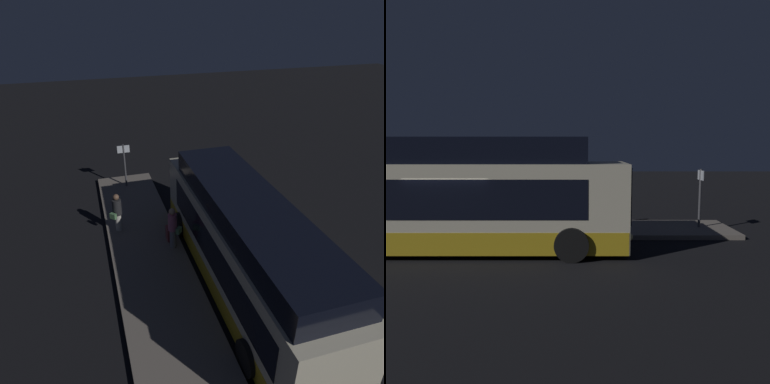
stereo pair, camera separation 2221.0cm
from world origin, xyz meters
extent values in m
plane|color=black|center=(0.00, 0.00, 0.00)|extent=(80.00, 80.00, 0.00)
cube|color=slate|center=(0.00, 3.05, 0.09)|extent=(20.00, 2.89, 0.18)
cube|color=beige|center=(-0.02, 0.20, 1.54)|extent=(10.87, 2.40, 2.71)
cube|color=gold|center=(-0.02, 0.20, 0.53)|extent=(10.81, 2.42, 0.70)
cube|color=black|center=(-0.29, 0.20, 1.86)|extent=(8.91, 2.43, 1.19)
cube|color=black|center=(5.43, 0.20, 1.93)|extent=(0.06, 2.12, 1.74)
sphere|color=#F9E58C|center=(5.45, 0.87, 0.63)|extent=(0.24, 0.24, 0.24)
sphere|color=#F9E58C|center=(5.45, -0.46, 0.63)|extent=(0.24, 0.24, 0.24)
cylinder|color=black|center=(3.68, 1.41, 0.52)|extent=(1.04, 0.30, 1.04)
cylinder|color=black|center=(3.68, -1.00, 0.52)|extent=(1.04, 0.30, 1.04)
cylinder|color=black|center=(-3.39, 1.41, 0.52)|extent=(1.04, 0.30, 1.04)
cylinder|color=black|center=(-3.39, -1.00, 0.52)|extent=(1.04, 0.30, 1.04)
cube|color=black|center=(-0.45, 0.20, 3.29)|extent=(9.24, 2.21, 0.80)
cylinder|color=gray|center=(2.62, 2.00, 0.59)|extent=(0.35, 0.35, 0.82)
cylinder|color=#CC6B8C|center=(2.62, 2.00, 1.36)|extent=(0.50, 0.50, 0.71)
sphere|color=tan|center=(2.62, 2.00, 1.84)|extent=(0.27, 0.27, 0.27)
cube|color=#598C59|center=(2.44, 1.79, 1.05)|extent=(0.30, 0.29, 0.24)
cylinder|color=silver|center=(4.52, 3.96, 0.58)|extent=(0.38, 0.38, 0.80)
cylinder|color=#262628|center=(4.52, 3.96, 1.33)|extent=(0.55, 0.55, 0.70)
sphere|color=brown|center=(4.52, 3.96, 1.81)|extent=(0.26, 0.26, 0.26)
cube|color=#598C59|center=(4.31, 4.17, 1.03)|extent=(0.30, 0.30, 0.24)
cube|color=maroon|center=(3.17, 2.03, 0.48)|extent=(0.44, 0.21, 0.59)
cylinder|color=black|center=(3.17, 2.03, 0.89)|extent=(0.02, 0.02, 0.24)
cylinder|color=#4C4C51|center=(8.76, 3.06, 1.35)|extent=(0.10, 0.10, 2.34)
cube|color=silver|center=(8.76, 3.06, 2.28)|extent=(0.04, 0.63, 0.39)
camera|label=1|loc=(-9.60, 4.86, 9.31)|focal=35.00mm
camera|label=2|loc=(3.87, -11.78, 3.41)|focal=35.00mm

